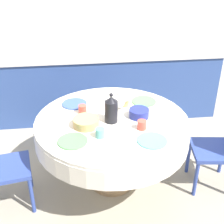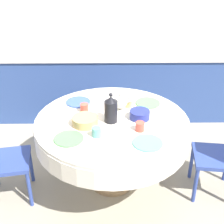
# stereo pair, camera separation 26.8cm
# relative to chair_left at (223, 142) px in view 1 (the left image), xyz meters

# --- Properties ---
(ground_plane) EXTENTS (12.00, 12.00, 0.00)m
(ground_plane) POSITION_rel_chair_left_xyz_m (-1.06, 0.14, -0.51)
(ground_plane) COLOR #9E937F
(wall_back) EXTENTS (7.00, 0.05, 2.60)m
(wall_back) POSITION_rel_chair_left_xyz_m (-1.06, 1.96, 0.79)
(wall_back) COLOR silver
(wall_back) RESTS_ON ground_plane
(kitchen_counter) EXTENTS (3.24, 0.64, 0.92)m
(kitchen_counter) POSITION_rel_chair_left_xyz_m (-1.06, 1.63, -0.05)
(kitchen_counter) COLOR #2D4784
(kitchen_counter) RESTS_ON ground_plane
(dining_table) EXTENTS (1.44, 1.44, 0.76)m
(dining_table) POSITION_rel_chair_left_xyz_m (-1.06, 0.14, 0.13)
(dining_table) COLOR tan
(dining_table) RESTS_ON ground_plane
(chair_left) EXTENTS (0.45, 0.45, 0.93)m
(chair_left) POSITION_rel_chair_left_xyz_m (0.00, 0.00, 0.00)
(chair_left) COLOR #2D428E
(chair_left) RESTS_ON ground_plane
(plate_near_left) EXTENTS (0.25, 0.25, 0.01)m
(plate_near_left) POSITION_rel_chair_left_xyz_m (-1.42, -0.18, 0.26)
(plate_near_left) COLOR #5BA85B
(plate_near_left) RESTS_ON dining_table
(cup_near_left) EXTENTS (0.08, 0.08, 0.08)m
(cup_near_left) POSITION_rel_chair_left_xyz_m (-1.19, -0.14, 0.29)
(cup_near_left) COLOR #5BA39E
(cup_near_left) RESTS_ON dining_table
(plate_near_right) EXTENTS (0.25, 0.25, 0.01)m
(plate_near_right) POSITION_rel_chair_left_xyz_m (-0.77, -0.25, 0.26)
(plate_near_right) COLOR #60BCB7
(plate_near_right) RESTS_ON dining_table
(cup_near_right) EXTENTS (0.08, 0.08, 0.08)m
(cup_near_right) POSITION_rel_chair_left_xyz_m (-0.82, -0.05, 0.29)
(cup_near_right) COLOR #CC4C3D
(cup_near_right) RESTS_ON dining_table
(plate_far_left) EXTENTS (0.25, 0.25, 0.01)m
(plate_far_left) POSITION_rel_chair_left_xyz_m (-1.40, 0.49, 0.26)
(plate_far_left) COLOR #3856AD
(plate_far_left) RESTS_ON dining_table
(cup_far_left) EXTENTS (0.08, 0.08, 0.08)m
(cup_far_left) POSITION_rel_chair_left_xyz_m (-1.32, 0.30, 0.29)
(cup_far_left) COLOR #CC4C3D
(cup_far_left) RESTS_ON dining_table
(plate_far_right) EXTENTS (0.25, 0.25, 0.01)m
(plate_far_right) POSITION_rel_chair_left_xyz_m (-0.69, 0.46, 0.26)
(plate_far_right) COLOR #5BA85B
(plate_far_right) RESTS_ON dining_table
(cup_far_right) EXTENTS (0.08, 0.08, 0.08)m
(cup_far_right) POSITION_rel_chair_left_xyz_m (-0.89, 0.40, 0.29)
(cup_far_right) COLOR #DBB766
(cup_far_right) RESTS_ON dining_table
(coffee_carafe) EXTENTS (0.12, 0.12, 0.29)m
(coffee_carafe) POSITION_rel_chair_left_xyz_m (-1.07, 0.11, 0.37)
(coffee_carafe) COLOR black
(coffee_carafe) RESTS_ON dining_table
(teapot) EXTENTS (0.19, 0.14, 0.18)m
(teapot) POSITION_rel_chair_left_xyz_m (-0.97, 0.34, 0.33)
(teapot) COLOR silver
(teapot) RESTS_ON dining_table
(bread_basket) EXTENTS (0.23, 0.23, 0.07)m
(bread_basket) POSITION_rel_chair_left_xyz_m (-1.30, 0.06, 0.29)
(bread_basket) COLOR tan
(bread_basket) RESTS_ON dining_table
(fruit_bowl) EXTENTS (0.19, 0.19, 0.08)m
(fruit_bowl) POSITION_rel_chair_left_xyz_m (-0.80, 0.16, 0.29)
(fruit_bowl) COLOR navy
(fruit_bowl) RESTS_ON dining_table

